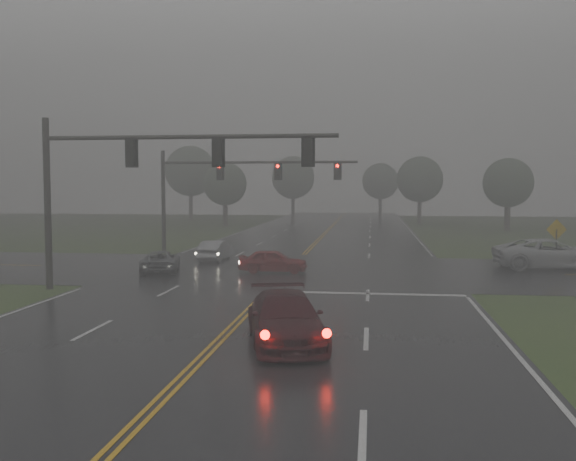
# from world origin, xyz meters

# --- Properties ---
(ground) EXTENTS (180.00, 180.00, 0.00)m
(ground) POSITION_xyz_m (0.00, 0.00, 0.00)
(ground) COLOR #32481F
(ground) RESTS_ON ground
(main_road) EXTENTS (18.00, 160.00, 0.02)m
(main_road) POSITION_xyz_m (0.00, 20.00, 0.00)
(main_road) COLOR black
(main_road) RESTS_ON ground
(cross_street) EXTENTS (120.00, 14.00, 0.02)m
(cross_street) POSITION_xyz_m (0.00, 22.00, 0.00)
(cross_street) COLOR black
(cross_street) RESTS_ON ground
(stop_bar) EXTENTS (8.50, 0.50, 0.01)m
(stop_bar) POSITION_xyz_m (4.50, 14.40, 0.00)
(stop_bar) COLOR #BDBDBD
(stop_bar) RESTS_ON ground
(sedan_maroon) EXTENTS (3.33, 5.59, 1.52)m
(sedan_maroon) POSITION_xyz_m (2.08, 5.05, 0.00)
(sedan_maroon) COLOR #33090E
(sedan_maroon) RESTS_ON ground
(sedan_red) EXTENTS (3.84, 1.68, 1.29)m
(sedan_red) POSITION_xyz_m (-0.72, 20.79, 0.00)
(sedan_red) COLOR maroon
(sedan_red) RESTS_ON ground
(sedan_silver) EXTENTS (1.59, 3.98, 1.29)m
(sedan_silver) POSITION_xyz_m (-5.23, 25.93, 0.00)
(sedan_silver) COLOR #979A9E
(sedan_silver) RESTS_ON ground
(car_grey) EXTENTS (2.87, 4.58, 1.18)m
(car_grey) POSITION_xyz_m (-6.99, 20.30, 0.00)
(car_grey) COLOR #505257
(car_grey) RESTS_ON ground
(pickup_white) EXTENTS (6.48, 3.46, 1.73)m
(pickup_white) POSITION_xyz_m (14.85, 24.39, 0.00)
(pickup_white) COLOR #BBBDBF
(pickup_white) RESTS_ON ground
(signal_gantry_near) EXTENTS (13.55, 0.35, 7.90)m
(signal_gantry_near) POSITION_xyz_m (-6.07, 13.95, 5.53)
(signal_gantry_near) COLOR black
(signal_gantry_near) RESTS_ON ground
(signal_gantry_far) EXTENTS (14.01, 0.37, 7.30)m
(signal_gantry_far) POSITION_xyz_m (-5.82, 30.56, 5.16)
(signal_gantry_far) COLOR black
(signal_gantry_far) RESTS_ON ground
(sign_diamond_east) EXTENTS (1.19, 0.26, 2.88)m
(sign_diamond_east) POSITION_xyz_m (15.21, 24.54, 1.94)
(sign_diamond_east) COLOR black
(sign_diamond_east) RESTS_ON ground
(tree_nw_a) EXTENTS (5.18, 5.18, 7.61)m
(tree_nw_a) POSITION_xyz_m (-12.76, 61.23, 5.00)
(tree_nw_a) COLOR #342B22
(tree_nw_a) RESTS_ON ground
(tree_ne_a) EXTENTS (5.78, 5.78, 8.48)m
(tree_ne_a) POSITION_xyz_m (10.63, 68.10, 5.58)
(tree_ne_a) COLOR #342B22
(tree_ne_a) RESTS_ON ground
(tree_n_mid) EXTENTS (6.17, 6.17, 9.06)m
(tree_n_mid) POSITION_xyz_m (-6.60, 77.89, 5.96)
(tree_n_mid) COLOR #342B22
(tree_n_mid) RESTS_ON ground
(tree_e_near) EXTENTS (5.29, 5.29, 7.78)m
(tree_e_near) POSITION_xyz_m (19.10, 57.21, 5.10)
(tree_e_near) COLOR #342B22
(tree_e_near) RESTS_ON ground
(tree_nw_b) EXTENTS (7.06, 7.06, 10.38)m
(tree_nw_b) POSITION_xyz_m (-20.46, 73.19, 6.83)
(tree_nw_b) COLOR #342B22
(tree_nw_b) RESTS_ON ground
(tree_n_far) EXTENTS (5.69, 5.69, 8.35)m
(tree_n_far) POSITION_xyz_m (5.98, 87.71, 5.49)
(tree_n_far) COLOR #342B22
(tree_n_far) RESTS_ON ground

